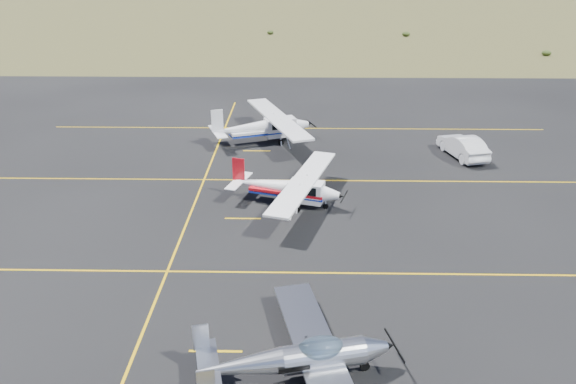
% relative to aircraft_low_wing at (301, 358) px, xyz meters
% --- Properties ---
extents(ground, '(1600.00, 1600.00, 0.00)m').
position_rel_aircraft_low_wing_xyz_m(ground, '(-0.17, 4.96, -0.97)').
color(ground, '#383D1C').
rests_on(ground, ground).
extents(apron, '(72.00, 72.00, 0.02)m').
position_rel_aircraft_low_wing_xyz_m(apron, '(-0.17, 11.96, -0.97)').
color(apron, black).
rests_on(apron, ground).
extents(aircraft_low_wing, '(6.84, 9.37, 2.03)m').
position_rel_aircraft_low_wing_xyz_m(aircraft_low_wing, '(0.00, 0.00, 0.00)').
color(aircraft_low_wing, silver).
rests_on(aircraft_low_wing, apron).
extents(aircraft_cessna, '(6.59, 9.70, 2.47)m').
position_rel_aircraft_low_wing_xyz_m(aircraft_cessna, '(-0.75, 14.44, 0.13)').
color(aircraft_cessna, white).
rests_on(aircraft_cessna, apron).
extents(aircraft_plain, '(7.98, 11.16, 2.88)m').
position_rel_aircraft_low_wing_xyz_m(aircraft_plain, '(-2.78, 25.38, 0.31)').
color(aircraft_plain, white).
rests_on(aircraft_plain, apron).
extents(sedan, '(2.78, 5.05, 1.58)m').
position_rel_aircraft_low_wing_xyz_m(sedan, '(11.49, 22.52, -0.17)').
color(sedan, silver).
rests_on(sedan, apron).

